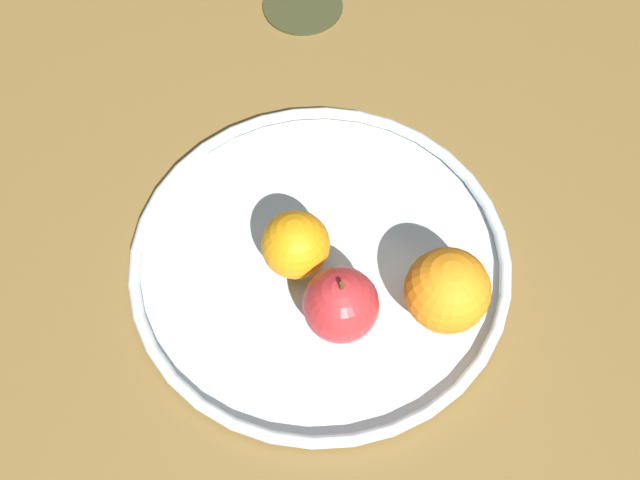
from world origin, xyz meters
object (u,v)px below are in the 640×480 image
at_px(orange_front_right, 295,245).
at_px(orange_back_right, 447,291).
at_px(fruit_bowl, 320,260).
at_px(apple, 341,305).
at_px(ambient_coaster, 303,5).

xyz_separation_m(orange_front_right, orange_back_right, (0.13, 0.07, 0.01)).
height_order(fruit_bowl, apple, apple).
relative_size(orange_back_right, ambient_coaster, 0.80).
xyz_separation_m(apple, ambient_coaster, (-0.34, 0.26, -0.05)).
xyz_separation_m(orange_front_right, ambient_coaster, (-0.26, 0.25, -0.05)).
bearing_deg(ambient_coaster, orange_front_right, -43.07).
distance_m(fruit_bowl, apple, 0.08).
relative_size(orange_front_right, ambient_coaster, 0.67).
bearing_deg(orange_front_right, apple, -9.34).
xyz_separation_m(fruit_bowl, ambient_coaster, (-0.28, 0.23, -0.01)).
relative_size(fruit_bowl, ambient_coaster, 3.83).
relative_size(fruit_bowl, orange_back_right, 4.79).
bearing_deg(orange_front_right, fruit_bowl, 62.98).
distance_m(apple, ambient_coaster, 0.43).
height_order(orange_back_right, ambient_coaster, orange_back_right).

